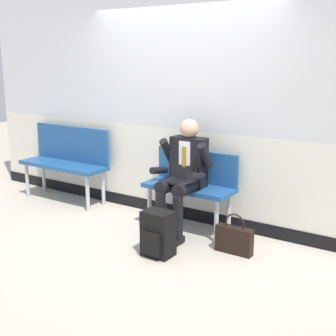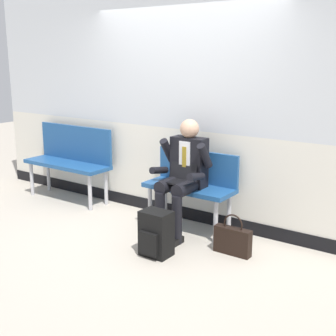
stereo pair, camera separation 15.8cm
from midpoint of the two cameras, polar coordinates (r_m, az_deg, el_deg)
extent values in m
plane|color=#B2A899|center=(5.16, -3.21, -8.25)|extent=(18.00, 18.00, 0.00)
cube|color=silver|center=(5.37, 1.14, 14.40)|extent=(6.40, 0.12, 1.78)
cube|color=silver|center=(5.52, 1.07, 0.07)|extent=(6.40, 0.12, 0.95)
cube|color=black|center=(5.68, 1.04, -5.34)|extent=(6.40, 0.14, 0.15)
cube|color=navy|center=(5.12, 1.71, -2.47)|extent=(1.03, 0.42, 0.05)
cube|color=navy|center=(5.21, 2.77, 0.21)|extent=(1.03, 0.04, 0.37)
cylinder|color=#B7B7BC|center=(5.31, -3.18, -4.85)|extent=(0.05, 0.05, 0.48)
cylinder|color=#B7B7BC|center=(5.54, -1.33, -4.03)|extent=(0.05, 0.05, 0.48)
cylinder|color=#B7B7BC|center=(4.87, 5.14, -6.64)|extent=(0.05, 0.05, 0.48)
cylinder|color=#B7B7BC|center=(5.12, 6.75, -5.65)|extent=(0.05, 0.05, 0.48)
cube|color=navy|center=(6.36, -13.70, 0.35)|extent=(1.31, 0.42, 0.05)
cube|color=navy|center=(6.42, -12.67, 2.99)|extent=(1.31, 0.04, 0.48)
cylinder|color=#B7B7BC|center=(6.75, -17.86, -1.45)|extent=(0.05, 0.05, 0.48)
cylinder|color=#B7B7BC|center=(6.94, -15.94, -0.92)|extent=(0.05, 0.05, 0.48)
cylinder|color=#B7B7BC|center=(5.92, -10.79, -3.12)|extent=(0.05, 0.05, 0.48)
cylinder|color=#B7B7BC|center=(6.13, -8.85, -2.45)|extent=(0.05, 0.05, 0.48)
cylinder|color=black|center=(4.99, -0.63, -2.07)|extent=(0.15, 0.40, 0.15)
cylinder|color=black|center=(4.93, -1.86, -6.02)|extent=(0.11, 0.11, 0.53)
cube|color=black|center=(4.97, -2.25, -8.69)|extent=(0.10, 0.26, 0.07)
cylinder|color=black|center=(4.87, 1.52, -2.46)|extent=(0.15, 0.40, 0.15)
cylinder|color=black|center=(4.82, 0.29, -6.51)|extent=(0.11, 0.11, 0.53)
cube|color=black|center=(4.85, -0.11, -9.25)|extent=(0.10, 0.26, 0.07)
cube|color=black|center=(5.04, 1.74, 0.80)|extent=(0.40, 0.18, 0.55)
cube|color=silver|center=(4.95, 1.16, 1.16)|extent=(0.14, 0.01, 0.38)
cube|color=olive|center=(4.95, 1.12, 0.81)|extent=(0.05, 0.01, 0.33)
sphere|color=tan|center=(4.97, 1.77, 4.95)|extent=(0.21, 0.21, 0.21)
cylinder|color=black|center=(5.09, -0.97, 2.19)|extent=(0.09, 0.25, 0.30)
cylinder|color=black|center=(5.00, -2.06, -0.30)|extent=(0.08, 0.27, 0.12)
cylinder|color=black|center=(4.84, 3.73, 1.56)|extent=(0.09, 0.25, 0.30)
cylinder|color=black|center=(4.74, 2.67, -1.07)|extent=(0.08, 0.27, 0.12)
cube|color=black|center=(4.89, 0.24, -1.72)|extent=(0.33, 0.22, 0.02)
cube|color=black|center=(4.97, 1.06, -0.17)|extent=(0.33, 0.08, 0.21)
cube|color=black|center=(4.55, -2.23, -8.20)|extent=(0.30, 0.22, 0.46)
cube|color=black|center=(4.48, -3.19, -9.52)|extent=(0.21, 0.04, 0.23)
cube|color=black|center=(4.67, 7.31, -8.96)|extent=(0.38, 0.10, 0.28)
torus|color=black|center=(4.60, 7.38, -6.92)|extent=(0.21, 0.02, 0.21)
camera|label=1|loc=(0.08, -90.91, -0.22)|focal=48.67mm
camera|label=2|loc=(0.08, 89.09, 0.22)|focal=48.67mm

